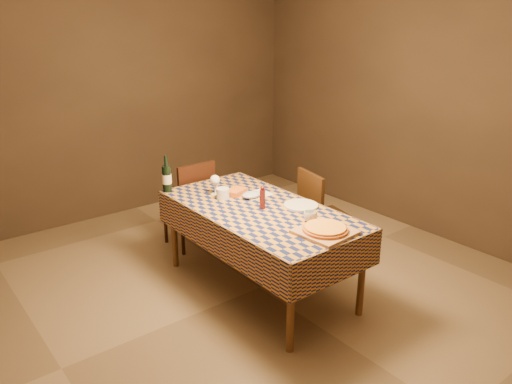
% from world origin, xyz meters
% --- Properties ---
extents(room, '(5.00, 5.10, 2.70)m').
position_xyz_m(room, '(0.00, 0.00, 1.35)').
color(room, brown).
rests_on(room, ground).
extents(dining_table, '(0.94, 1.84, 0.77)m').
position_xyz_m(dining_table, '(0.00, 0.00, 0.69)').
color(dining_table, brown).
rests_on(dining_table, ground).
extents(cutting_board, '(0.41, 0.41, 0.02)m').
position_xyz_m(cutting_board, '(0.06, -0.71, 0.78)').
color(cutting_board, '#B07E52').
rests_on(cutting_board, dining_table).
extents(pizza, '(0.43, 0.43, 0.03)m').
position_xyz_m(pizza, '(0.06, -0.71, 0.81)').
color(pizza, '#A7511B').
rests_on(pizza, cutting_board).
extents(pepper_mill, '(0.06, 0.06, 0.20)m').
position_xyz_m(pepper_mill, '(0.01, -0.02, 0.86)').
color(pepper_mill, '#4E1214').
rests_on(pepper_mill, dining_table).
extents(bowl, '(0.14, 0.14, 0.04)m').
position_xyz_m(bowl, '(-0.03, 0.42, 0.79)').
color(bowl, '#593F4A').
rests_on(bowl, dining_table).
extents(wine_glass, '(0.09, 0.09, 0.18)m').
position_xyz_m(wine_glass, '(-0.11, 0.52, 0.90)').
color(wine_glass, white).
rests_on(wine_glass, dining_table).
extents(wine_bottle, '(0.10, 0.10, 0.34)m').
position_xyz_m(wine_bottle, '(-0.41, 0.86, 0.90)').
color(wine_bottle, black).
rests_on(wine_bottle, dining_table).
extents(deli_tub, '(0.15, 0.15, 0.10)m').
position_xyz_m(deli_tub, '(-0.11, 0.38, 0.82)').
color(deli_tub, white).
rests_on(deli_tub, dining_table).
extents(takeout_container, '(0.22, 0.19, 0.05)m').
position_xyz_m(takeout_container, '(0.05, 0.40, 0.79)').
color(takeout_container, '#CB631A').
rests_on(takeout_container, dining_table).
extents(white_plate, '(0.36, 0.36, 0.02)m').
position_xyz_m(white_plate, '(0.30, -0.19, 0.78)').
color(white_plate, silver).
rests_on(white_plate, dining_table).
extents(tumbler, '(0.11, 0.11, 0.08)m').
position_xyz_m(tumbler, '(0.13, -0.47, 0.81)').
color(tumbler, silver).
rests_on(tumbler, dining_table).
extents(flour_patch, '(0.26, 0.20, 0.00)m').
position_xyz_m(flour_patch, '(0.18, 0.28, 0.77)').
color(flour_patch, silver).
rests_on(flour_patch, dining_table).
extents(flour_bag, '(0.22, 0.20, 0.05)m').
position_xyz_m(flour_bag, '(0.10, 0.25, 0.80)').
color(flour_bag, '#A7BAD6').
rests_on(flour_bag, dining_table).
extents(chair_far, '(0.42, 0.43, 0.93)m').
position_xyz_m(chair_far, '(-0.01, 1.10, 0.52)').
color(chair_far, black).
rests_on(chair_far, ground).
extents(chair_right, '(0.50, 0.50, 0.93)m').
position_xyz_m(chair_right, '(0.79, 0.06, 0.52)').
color(chair_right, black).
rests_on(chair_right, ground).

